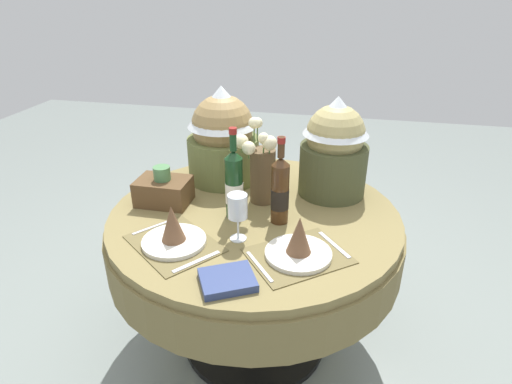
{
  "coord_description": "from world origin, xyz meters",
  "views": [
    {
      "loc": [
        0.35,
        -1.56,
        1.61
      ],
      "look_at": [
        0.0,
        0.03,
        0.8
      ],
      "focal_mm": 30.09,
      "sensor_mm": 36.0,
      "label": 1
    }
  ],
  "objects_px": {
    "wine_glass_left": "(238,207)",
    "woven_basket_side_left": "(164,190)",
    "book_on_table": "(227,280)",
    "gift_tub_back_right": "(335,144)",
    "dining_table": "(255,240)",
    "place_setting_right": "(299,245)",
    "wine_bottle_centre": "(234,184)",
    "flower_vase": "(261,167)",
    "gift_tub_back_left": "(223,132)",
    "place_setting_left": "(173,233)",
    "wine_bottle_left": "(280,190)"
  },
  "relations": [
    {
      "from": "wine_glass_left",
      "to": "woven_basket_side_left",
      "type": "bearing_deg",
      "value": 150.88
    },
    {
      "from": "book_on_table",
      "to": "gift_tub_back_right",
      "type": "distance_m",
      "value": 0.83
    },
    {
      "from": "dining_table",
      "to": "place_setting_right",
      "type": "bearing_deg",
      "value": -51.97
    },
    {
      "from": "wine_bottle_centre",
      "to": "gift_tub_back_right",
      "type": "xyz_separation_m",
      "value": [
        0.38,
        0.31,
        0.09
      ]
    },
    {
      "from": "flower_vase",
      "to": "gift_tub_back_right",
      "type": "xyz_separation_m",
      "value": [
        0.3,
        0.15,
        0.07
      ]
    },
    {
      "from": "dining_table",
      "to": "flower_vase",
      "type": "distance_m",
      "value": 0.32
    },
    {
      "from": "wine_bottle_centre",
      "to": "wine_glass_left",
      "type": "height_order",
      "value": "wine_bottle_centre"
    },
    {
      "from": "wine_bottle_centre",
      "to": "wine_glass_left",
      "type": "bearing_deg",
      "value": -71.17
    },
    {
      "from": "wine_glass_left",
      "to": "gift_tub_back_left",
      "type": "relative_size",
      "value": 0.41
    },
    {
      "from": "place_setting_left",
      "to": "wine_bottle_centre",
      "type": "height_order",
      "value": "wine_bottle_centre"
    },
    {
      "from": "flower_vase",
      "to": "gift_tub_back_right",
      "type": "bearing_deg",
      "value": 27.28
    },
    {
      "from": "dining_table",
      "to": "wine_bottle_centre",
      "type": "xyz_separation_m",
      "value": [
        -0.07,
        -0.05,
        0.29
      ]
    },
    {
      "from": "flower_vase",
      "to": "wine_bottle_left",
      "type": "height_order",
      "value": "flower_vase"
    },
    {
      "from": "place_setting_left",
      "to": "place_setting_right",
      "type": "relative_size",
      "value": 1.0
    },
    {
      "from": "place_setting_left",
      "to": "woven_basket_side_left",
      "type": "xyz_separation_m",
      "value": [
        -0.17,
        0.3,
        0.02
      ]
    },
    {
      "from": "place_setting_left",
      "to": "flower_vase",
      "type": "bearing_deg",
      "value": 59.01
    },
    {
      "from": "place_setting_left",
      "to": "gift_tub_back_right",
      "type": "xyz_separation_m",
      "value": [
        0.55,
        0.56,
        0.19
      ]
    },
    {
      "from": "book_on_table",
      "to": "gift_tub_back_left",
      "type": "height_order",
      "value": "gift_tub_back_left"
    },
    {
      "from": "gift_tub_back_right",
      "to": "woven_basket_side_left",
      "type": "distance_m",
      "value": 0.78
    },
    {
      "from": "wine_glass_left",
      "to": "book_on_table",
      "type": "xyz_separation_m",
      "value": [
        0.03,
        -0.27,
        -0.12
      ]
    },
    {
      "from": "place_setting_left",
      "to": "gift_tub_back_right",
      "type": "height_order",
      "value": "gift_tub_back_right"
    },
    {
      "from": "dining_table",
      "to": "wine_bottle_left",
      "type": "relative_size",
      "value": 3.46
    },
    {
      "from": "book_on_table",
      "to": "gift_tub_back_right",
      "type": "height_order",
      "value": "gift_tub_back_right"
    },
    {
      "from": "wine_bottle_left",
      "to": "gift_tub_back_left",
      "type": "bearing_deg",
      "value": 133.11
    },
    {
      "from": "dining_table",
      "to": "gift_tub_back_right",
      "type": "distance_m",
      "value": 0.55
    },
    {
      "from": "place_setting_right",
      "to": "wine_bottle_left",
      "type": "xyz_separation_m",
      "value": [
        -0.11,
        0.23,
        0.09
      ]
    },
    {
      "from": "dining_table",
      "to": "book_on_table",
      "type": "height_order",
      "value": "book_on_table"
    },
    {
      "from": "flower_vase",
      "to": "gift_tub_back_left",
      "type": "xyz_separation_m",
      "value": [
        -0.23,
        0.2,
        0.07
      ]
    },
    {
      "from": "flower_vase",
      "to": "wine_bottle_centre",
      "type": "bearing_deg",
      "value": -117.3
    },
    {
      "from": "dining_table",
      "to": "woven_basket_side_left",
      "type": "distance_m",
      "value": 0.46
    },
    {
      "from": "dining_table",
      "to": "place_setting_right",
      "type": "xyz_separation_m",
      "value": [
        0.22,
        -0.29,
        0.19
      ]
    },
    {
      "from": "gift_tub_back_left",
      "to": "wine_bottle_left",
      "type": "bearing_deg",
      "value": -46.89
    },
    {
      "from": "dining_table",
      "to": "wine_bottle_centre",
      "type": "distance_m",
      "value": 0.3
    },
    {
      "from": "place_setting_right",
      "to": "woven_basket_side_left",
      "type": "xyz_separation_m",
      "value": [
        -0.63,
        0.29,
        0.02
      ]
    },
    {
      "from": "place_setting_right",
      "to": "wine_glass_left",
      "type": "bearing_deg",
      "value": 164.42
    },
    {
      "from": "flower_vase",
      "to": "gift_tub_back_right",
      "type": "distance_m",
      "value": 0.35
    },
    {
      "from": "place_setting_right",
      "to": "wine_bottle_centre",
      "type": "relative_size",
      "value": 1.12
    },
    {
      "from": "book_on_table",
      "to": "woven_basket_side_left",
      "type": "xyz_separation_m",
      "value": [
        -0.43,
        0.49,
        0.05
      ]
    },
    {
      "from": "dining_table",
      "to": "book_on_table",
      "type": "distance_m",
      "value": 0.51
    },
    {
      "from": "book_on_table",
      "to": "gift_tub_back_left",
      "type": "relative_size",
      "value": 0.38
    },
    {
      "from": "place_setting_right",
      "to": "dining_table",
      "type": "bearing_deg",
      "value": 128.03
    },
    {
      "from": "gift_tub_back_right",
      "to": "place_setting_left",
      "type": "bearing_deg",
      "value": -134.04
    },
    {
      "from": "place_setting_left",
      "to": "wine_glass_left",
      "type": "bearing_deg",
      "value": 20.91
    },
    {
      "from": "place_setting_left",
      "to": "wine_bottle_left",
      "type": "xyz_separation_m",
      "value": [
        0.36,
        0.25,
        0.09
      ]
    },
    {
      "from": "wine_bottle_centre",
      "to": "wine_glass_left",
      "type": "xyz_separation_m",
      "value": [
        0.06,
        -0.17,
        -0.01
      ]
    },
    {
      "from": "wine_bottle_left",
      "to": "dining_table",
      "type": "bearing_deg",
      "value": 154.95
    },
    {
      "from": "wine_glass_left",
      "to": "book_on_table",
      "type": "bearing_deg",
      "value": -83.05
    },
    {
      "from": "wine_bottle_left",
      "to": "book_on_table",
      "type": "distance_m",
      "value": 0.46
    },
    {
      "from": "place_setting_left",
      "to": "book_on_table",
      "type": "bearing_deg",
      "value": -35.21
    },
    {
      "from": "wine_bottle_left",
      "to": "wine_glass_left",
      "type": "bearing_deg",
      "value": -128.49
    }
  ]
}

